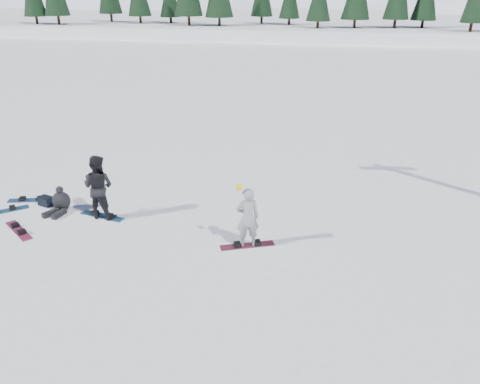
% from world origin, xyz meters
% --- Properties ---
extents(ground, '(420.00, 420.00, 0.00)m').
position_xyz_m(ground, '(0.00, 0.00, 0.00)').
color(ground, white).
rests_on(ground, ground).
extents(alpine_backdrop, '(412.50, 227.00, 53.20)m').
position_xyz_m(alpine_backdrop, '(-11.72, 189.18, -13.98)').
color(alpine_backdrop, white).
rests_on(alpine_backdrop, ground).
extents(snowboarder_woman, '(0.74, 0.63, 1.88)m').
position_xyz_m(snowboarder_woman, '(2.89, -0.56, 0.88)').
color(snowboarder_woman, '#9D9DA2').
rests_on(snowboarder_woman, ground).
extents(snowboarder_man, '(1.03, 0.84, 2.00)m').
position_xyz_m(snowboarder_man, '(-1.86, 0.30, 1.00)').
color(snowboarder_man, black).
rests_on(snowboarder_man, ground).
extents(seated_rider, '(0.70, 1.03, 0.81)m').
position_xyz_m(seated_rider, '(-3.31, 0.43, 0.31)').
color(seated_rider, black).
rests_on(seated_rider, ground).
extents(gear_bag, '(0.52, 0.42, 0.30)m').
position_xyz_m(gear_bag, '(-4.01, 0.68, 0.15)').
color(gear_bag, black).
rests_on(gear_bag, ground).
extents(snowboard_woman, '(1.49, 0.84, 0.03)m').
position_xyz_m(snowboard_woman, '(2.89, -0.55, 0.01)').
color(snowboard_woman, maroon).
rests_on(snowboard_woman, ground).
extents(snowboard_man, '(1.53, 0.58, 0.03)m').
position_xyz_m(snowboard_man, '(-1.86, 0.30, 0.01)').
color(snowboard_man, navy).
rests_on(snowboard_man, ground).
extents(snowboard_loose_c, '(1.52, 0.68, 0.03)m').
position_xyz_m(snowboard_loose_c, '(-4.72, 0.90, 0.01)').
color(snowboard_loose_c, navy).
rests_on(snowboard_loose_c, ground).
extents(snowboard_loose_b, '(1.38, 1.11, 0.03)m').
position_xyz_m(snowboard_loose_b, '(-3.81, -1.06, 0.01)').
color(snowboard_loose_b, '#962049').
rests_on(snowboard_loose_b, ground).
extents(snowboard_loose_a, '(1.30, 1.21, 0.03)m').
position_xyz_m(snowboard_loose_a, '(-5.08, -0.03, 0.01)').
color(snowboard_loose_a, '#175280').
rests_on(snowboard_loose_a, ground).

